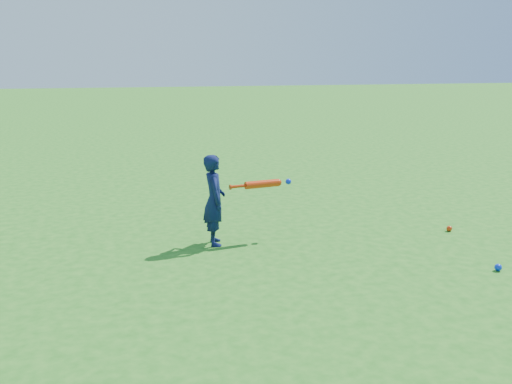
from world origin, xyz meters
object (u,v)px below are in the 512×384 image
(bat_swing, at_px, (265,184))
(ground_ball_blue, at_px, (498,267))
(child, at_px, (214,200))
(ground_ball_red, at_px, (449,229))

(bat_swing, bearing_deg, ground_ball_blue, -48.77)
(child, height_order, ground_ball_red, child)
(ground_ball_blue, bearing_deg, ground_ball_red, 76.15)
(child, xyz_separation_m, ground_ball_red, (2.79, -0.27, -0.47))
(bat_swing, bearing_deg, child, 175.36)
(child, relative_size, bat_swing, 1.34)
(ground_ball_red, distance_m, bat_swing, 2.31)
(child, distance_m, bat_swing, 0.60)
(ground_ball_red, bearing_deg, ground_ball_blue, -103.85)
(ground_ball_red, relative_size, ground_ball_blue, 0.95)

